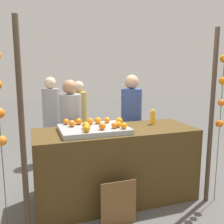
# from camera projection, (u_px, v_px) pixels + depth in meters

# --- Properties ---
(ground_plane) EXTENTS (24.00, 24.00, 0.00)m
(ground_plane) POSITION_uv_depth(u_px,v_px,m) (116.00, 198.00, 3.34)
(ground_plane) COLOR #565451
(stall_counter) EXTENTS (2.06, 0.78, 0.95)m
(stall_counter) POSITION_uv_depth(u_px,v_px,m) (116.00, 165.00, 3.26)
(stall_counter) COLOR #4C3819
(stall_counter) RESTS_ON ground_plane
(orange_tray) EXTENTS (0.82, 0.60, 0.06)m
(orange_tray) POSITION_uv_depth(u_px,v_px,m) (94.00, 129.00, 3.06)
(orange_tray) COLOR #9EA0A5
(orange_tray) RESTS_ON stall_counter
(orange_0) EXTENTS (0.08, 0.08, 0.08)m
(orange_0) POSITION_uv_depth(u_px,v_px,m) (98.00, 121.00, 3.22)
(orange_0) COLOR orange
(orange_0) RESTS_ON orange_tray
(orange_1) EXTENTS (0.09, 0.09, 0.09)m
(orange_1) POSITION_uv_depth(u_px,v_px,m) (119.00, 121.00, 3.19)
(orange_1) COLOR orange
(orange_1) RESTS_ON orange_tray
(orange_2) EXTENTS (0.07, 0.07, 0.07)m
(orange_2) POSITION_uv_depth(u_px,v_px,m) (118.00, 124.00, 3.02)
(orange_2) COLOR orange
(orange_2) RESTS_ON orange_tray
(orange_3) EXTENTS (0.08, 0.08, 0.08)m
(orange_3) POSITION_uv_depth(u_px,v_px,m) (79.00, 121.00, 3.17)
(orange_3) COLOR orange
(orange_3) RESTS_ON orange_tray
(orange_4) EXTENTS (0.08, 0.08, 0.08)m
(orange_4) POSITION_uv_depth(u_px,v_px,m) (72.00, 123.00, 3.05)
(orange_4) COLOR orange
(orange_4) RESTS_ON orange_tray
(orange_5) EXTENTS (0.09, 0.09, 0.09)m
(orange_5) POSITION_uv_depth(u_px,v_px,m) (87.00, 127.00, 2.87)
(orange_5) COLOR orange
(orange_5) RESTS_ON orange_tray
(orange_6) EXTENTS (0.07, 0.07, 0.07)m
(orange_6) POSITION_uv_depth(u_px,v_px,m) (114.00, 125.00, 2.97)
(orange_6) COLOR orange
(orange_6) RESTS_ON orange_tray
(orange_7) EXTENTS (0.09, 0.09, 0.09)m
(orange_7) POSITION_uv_depth(u_px,v_px,m) (86.00, 125.00, 2.96)
(orange_7) COLOR orange
(orange_7) RESTS_ON orange_tray
(orange_8) EXTENTS (0.08, 0.08, 0.08)m
(orange_8) POSITION_uv_depth(u_px,v_px,m) (107.00, 120.00, 3.27)
(orange_8) COLOR orange
(orange_8) RESTS_ON orange_tray
(orange_9) EXTENTS (0.07, 0.07, 0.07)m
(orange_9) POSITION_uv_depth(u_px,v_px,m) (66.00, 122.00, 3.18)
(orange_9) COLOR orange
(orange_9) RESTS_ON orange_tray
(orange_10) EXTENTS (0.08, 0.08, 0.08)m
(orange_10) POSITION_uv_depth(u_px,v_px,m) (124.00, 126.00, 2.95)
(orange_10) COLOR orange
(orange_10) RESTS_ON orange_tray
(orange_11) EXTENTS (0.08, 0.08, 0.08)m
(orange_11) POSITION_uv_depth(u_px,v_px,m) (86.00, 129.00, 2.79)
(orange_11) COLOR orange
(orange_11) RESTS_ON orange_tray
(orange_12) EXTENTS (0.09, 0.09, 0.09)m
(orange_12) POSITION_uv_depth(u_px,v_px,m) (90.00, 121.00, 3.17)
(orange_12) COLOR orange
(orange_12) RESTS_ON orange_tray
(orange_13) EXTENTS (0.08, 0.08, 0.08)m
(orange_13) POSITION_uv_depth(u_px,v_px,m) (102.00, 126.00, 2.90)
(orange_13) COLOR orange
(orange_13) RESTS_ON orange_tray
(juice_bottle) EXTENTS (0.07, 0.07, 0.21)m
(juice_bottle) POSITION_uv_depth(u_px,v_px,m) (153.00, 117.00, 3.46)
(juice_bottle) COLOR gold
(juice_bottle) RESTS_ON stall_counter
(chalkboard_sign) EXTENTS (0.41, 0.03, 0.53)m
(chalkboard_sign) POSITION_uv_depth(u_px,v_px,m) (118.00, 204.00, 2.73)
(chalkboard_sign) COLOR brown
(chalkboard_sign) RESTS_ON ground_plane
(vendor_left) EXTENTS (0.31, 0.31, 1.56)m
(vendor_left) POSITION_uv_depth(u_px,v_px,m) (71.00, 136.00, 3.69)
(vendor_left) COLOR #99999E
(vendor_left) RESTS_ON ground_plane
(vendor_right) EXTENTS (0.32, 0.32, 1.62)m
(vendor_right) POSITION_uv_depth(u_px,v_px,m) (131.00, 129.00, 3.99)
(vendor_right) COLOR #384C8C
(vendor_right) RESTS_ON ground_plane
(crowd_person_0) EXTENTS (0.31, 0.31, 1.57)m
(crowd_person_0) POSITION_uv_depth(u_px,v_px,m) (52.00, 123.00, 4.58)
(crowd_person_0) COLOR #99999E
(crowd_person_0) RESTS_ON ground_plane
(crowd_person_1) EXTENTS (0.30, 0.30, 1.49)m
(crowd_person_1) POSITION_uv_depth(u_px,v_px,m) (79.00, 124.00, 4.68)
(crowd_person_1) COLOR tan
(crowd_person_1) RESTS_ON ground_plane
(canopy_post_left) EXTENTS (0.06, 0.06, 2.19)m
(canopy_post_left) POSITION_uv_depth(u_px,v_px,m) (22.00, 133.00, 2.40)
(canopy_post_left) COLOR #473828
(canopy_post_left) RESTS_ON ground_plane
(canopy_post_right) EXTENTS (0.06, 0.06, 2.19)m
(canopy_post_right) POSITION_uv_depth(u_px,v_px,m) (211.00, 119.00, 3.10)
(canopy_post_right) COLOR #473828
(canopy_post_right) RESTS_ON ground_plane
(garland_strand_right) EXTENTS (0.10, 0.10, 1.93)m
(garland_strand_right) POSITION_uv_depth(u_px,v_px,m) (222.00, 92.00, 3.05)
(garland_strand_right) COLOR #2D4C23
(garland_strand_right) RESTS_ON ground_plane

